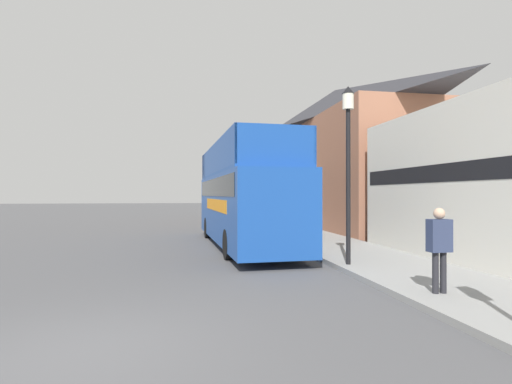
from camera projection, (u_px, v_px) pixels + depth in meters
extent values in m
plane|color=#4C4C4F|center=(162.00, 227.00, 26.02)|extent=(144.00, 144.00, 0.00)
cube|color=gray|center=(283.00, 228.00, 24.38)|extent=(3.33, 108.00, 0.14)
cube|color=black|center=(445.00, 173.00, 11.91)|extent=(0.12, 9.53, 0.55)
cube|color=#9E664C|center=(335.00, 177.00, 28.42)|extent=(6.00, 20.75, 6.77)
pyramid|color=#2D2D33|center=(335.00, 110.00, 28.45)|extent=(6.00, 20.75, 2.82)
cube|color=#19479E|center=(243.00, 208.00, 16.54)|extent=(2.94, 11.23, 2.66)
cube|color=orange|center=(246.00, 205.00, 16.00)|extent=(2.75, 6.23, 0.45)
cube|color=black|center=(243.00, 188.00, 16.54)|extent=(2.93, 10.34, 0.70)
cube|color=#19479E|center=(243.00, 174.00, 16.55)|extent=(2.90, 10.34, 0.10)
cube|color=#19479E|center=(214.00, 159.00, 16.29)|extent=(0.51, 10.24, 1.16)
cube|color=#19479E|center=(271.00, 160.00, 16.82)|extent=(0.51, 10.24, 1.16)
cube|color=#19479E|center=(276.00, 144.00, 11.59)|extent=(2.47, 0.18, 1.16)
cube|color=#19479E|center=(227.00, 166.00, 20.79)|extent=(2.53, 1.66, 1.16)
cylinder|color=black|center=(208.00, 228.00, 19.66)|extent=(0.32, 1.01, 1.00)
cylinder|color=black|center=(252.00, 227.00, 20.15)|extent=(0.32, 1.01, 1.00)
cylinder|color=black|center=(229.00, 244.00, 13.14)|extent=(0.32, 1.01, 1.00)
cylinder|color=black|center=(293.00, 243.00, 13.63)|extent=(0.32, 1.01, 1.00)
cube|color=#9E9EA3|center=(236.00, 220.00, 24.84)|extent=(1.86, 4.01, 0.72)
cube|color=black|center=(236.00, 211.00, 24.73)|extent=(1.58, 1.95, 0.46)
cylinder|color=black|center=(221.00, 222.00, 25.86)|extent=(0.22, 0.65, 0.64)
cylinder|color=black|center=(245.00, 222.00, 26.20)|extent=(0.22, 0.65, 0.64)
cylinder|color=black|center=(226.00, 225.00, 23.48)|extent=(0.22, 0.65, 0.64)
cylinder|color=black|center=(252.00, 225.00, 23.82)|extent=(0.22, 0.65, 0.64)
cylinder|color=#232328|center=(435.00, 273.00, 8.10)|extent=(0.13, 0.13, 0.84)
cylinder|color=#232328|center=(443.00, 272.00, 8.13)|extent=(0.13, 0.13, 0.84)
cube|color=#2D3856|center=(439.00, 236.00, 8.12)|extent=(0.46, 0.25, 0.67)
sphere|color=tan|center=(439.00, 214.00, 8.13)|extent=(0.23, 0.23, 0.23)
cylinder|color=black|center=(348.00, 187.00, 11.49)|extent=(0.13, 0.13, 4.47)
cylinder|color=silver|center=(348.00, 102.00, 11.50)|extent=(0.32, 0.32, 0.45)
cone|color=black|center=(348.00, 90.00, 11.51)|extent=(0.35, 0.35, 0.22)
cylinder|color=black|center=(279.00, 198.00, 20.09)|extent=(0.13, 0.13, 3.62)
cylinder|color=silver|center=(279.00, 158.00, 20.10)|extent=(0.32, 0.32, 0.45)
cone|color=black|center=(279.00, 151.00, 20.11)|extent=(0.35, 0.35, 0.22)
cylinder|color=black|center=(250.00, 193.00, 28.69)|extent=(0.13, 0.13, 4.26)
cylinder|color=silver|center=(250.00, 160.00, 28.70)|extent=(0.32, 0.32, 0.45)
cone|color=black|center=(250.00, 155.00, 28.70)|extent=(0.35, 0.35, 0.22)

